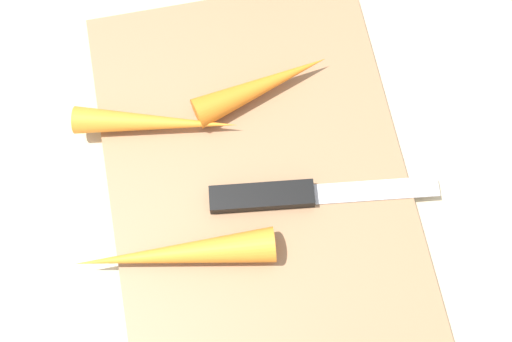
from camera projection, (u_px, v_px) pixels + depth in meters
The scene contains 6 objects.
ground_plane at pixel (256, 175), 0.61m from camera, with size 1.40×1.40×0.00m, color #C6B793.
cutting_board at pixel (256, 173), 0.60m from camera, with size 0.36×0.26×0.01m, color #99704C.
knife at pixel (277, 196), 0.58m from camera, with size 0.04×0.20×0.01m.
carrot_shortest at pixel (262, 86), 0.61m from camera, with size 0.03×0.03×0.13m, color orange.
carrot_longest at pixel (175, 254), 0.56m from camera, with size 0.03×0.03×0.16m, color orange.
carrot_medium at pixel (156, 122), 0.60m from camera, with size 0.02×0.02×0.14m, color orange.
Camera 1 is at (0.19, -0.04, 0.58)m, focal length 47.69 mm.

